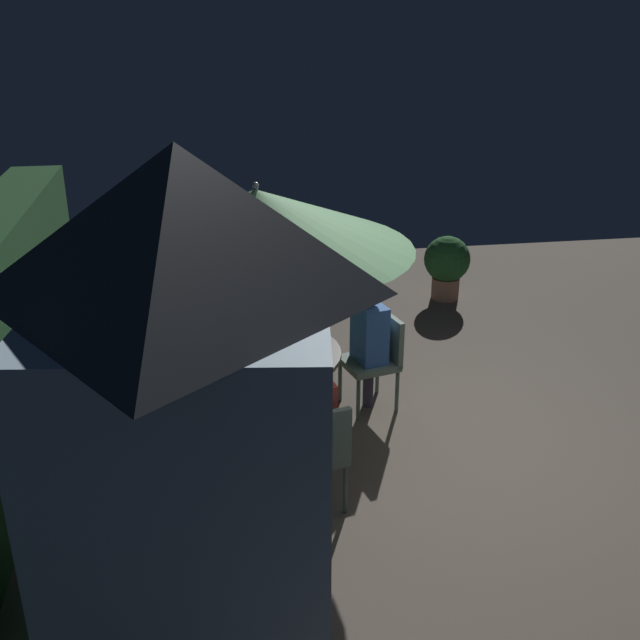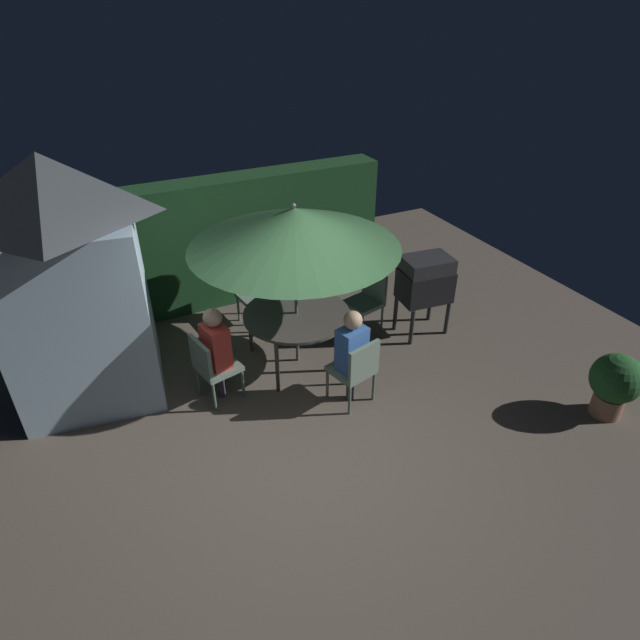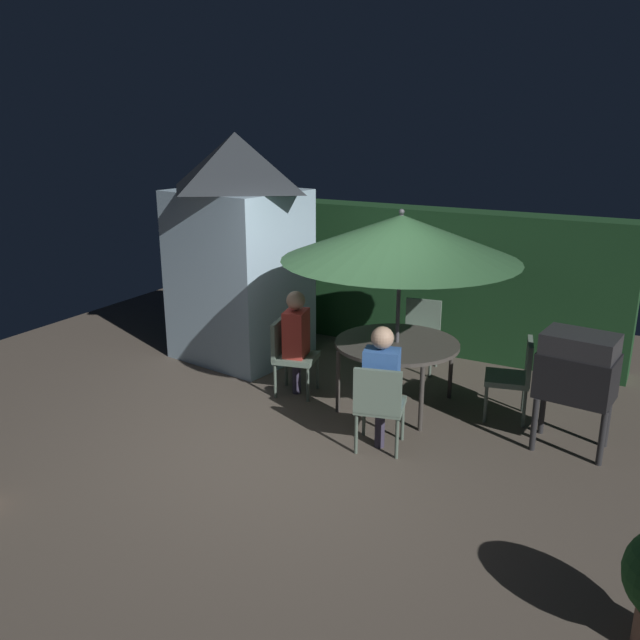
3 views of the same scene
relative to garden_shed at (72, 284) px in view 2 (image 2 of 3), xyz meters
The scene contains 13 objects.
ground_plane 3.16m from the garden_shed, 44.33° to the right, with size 11.00×11.00×0.00m, color brown.
hedge_backdrop 2.58m from the garden_shed, 38.22° to the left, with size 5.61×0.51×1.98m.
garden_shed is the anchor object (origin of this frame).
patio_table 2.69m from the garden_shed, 12.04° to the right, with size 1.39×1.39×0.76m.
patio_umbrella 2.59m from the garden_shed, 12.04° to the right, with size 2.58×2.58×2.24m.
bbq_grill 4.53m from the garden_shed, ahead, with size 0.75×0.58×1.20m.
chair_near_shed 1.80m from the garden_shed, 32.79° to the right, with size 0.55×0.55×0.90m.
chair_far_side 3.38m from the garden_shed, 30.46° to the right, with size 0.56×0.56×0.90m.
chair_toward_hedge 3.90m from the garden_shed, ahead, with size 0.56×0.55×0.90m.
chair_toward_house 2.64m from the garden_shed, 16.93° to the left, with size 0.52×0.52×0.90m.
potted_plant_by_shed 6.31m from the garden_shed, 30.37° to the right, with size 0.59×0.59×0.83m.
person_in_red 1.73m from the garden_shed, 30.55° to the right, with size 0.31×0.38×1.26m.
person_in_blue 3.25m from the garden_shed, 29.36° to the right, with size 0.39×0.32×1.26m.
Camera 2 is at (-1.81, -4.01, 4.36)m, focal length 29.85 mm.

